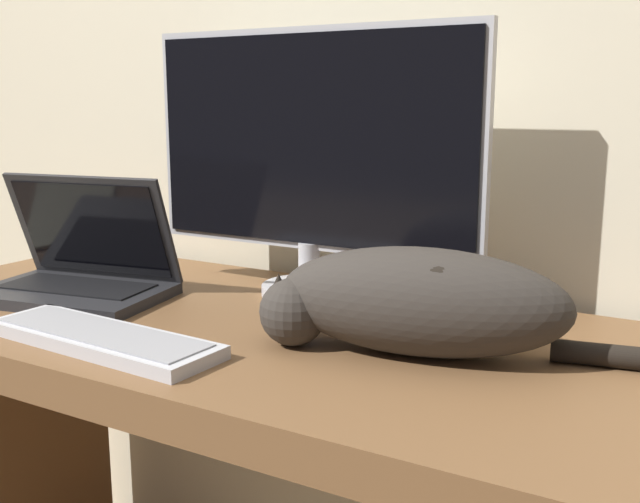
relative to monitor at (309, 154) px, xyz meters
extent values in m
cube|color=beige|center=(-0.01, 0.19, 0.28)|extent=(6.40, 0.06, 2.60)
cube|color=brown|center=(-0.01, -0.19, -0.29)|extent=(1.41, 0.64, 0.06)
cube|color=brown|center=(-0.68, -0.19, -0.67)|extent=(0.04, 0.59, 0.70)
cylinder|color=#B2B2B7|center=(0.00, 0.00, -0.25)|extent=(0.18, 0.18, 0.02)
cylinder|color=#B2B2B7|center=(0.00, 0.00, -0.20)|extent=(0.04, 0.04, 0.08)
cube|color=#B2B2B7|center=(0.00, 0.00, 0.02)|extent=(0.66, 0.02, 0.39)
cube|color=black|center=(0.00, -0.01, 0.02)|extent=(0.64, 0.01, 0.37)
cube|color=#232326|center=(-0.36, -0.24, -0.25)|extent=(0.36, 0.27, 0.02)
cube|color=black|center=(-0.36, -0.23, -0.24)|extent=(0.29, 0.16, 0.00)
cube|color=#232326|center=(-0.37, -0.17, -0.14)|extent=(0.34, 0.14, 0.20)
cube|color=black|center=(-0.37, -0.18, -0.14)|extent=(0.31, 0.12, 0.18)
cube|color=#BCBCC1|center=(-0.11, -0.41, -0.25)|extent=(0.40, 0.14, 0.02)
cube|color=#939397|center=(-0.11, -0.41, -0.24)|extent=(0.37, 0.11, 0.00)
ellipsoid|color=#332D28|center=(0.30, -0.20, -0.18)|extent=(0.44, 0.24, 0.15)
ellipsoid|color=black|center=(0.32, -0.20, -0.14)|extent=(0.21, 0.16, 0.06)
sphere|color=#332D28|center=(0.13, -0.26, -0.21)|extent=(0.10, 0.10, 0.10)
cone|color=black|center=(0.11, -0.26, -0.17)|extent=(0.03, 0.03, 0.03)
cone|color=black|center=(0.15, -0.26, -0.17)|extent=(0.03, 0.03, 0.03)
cylinder|color=black|center=(0.57, -0.12, -0.24)|extent=(0.19, 0.07, 0.03)
camera|label=1|loc=(0.69, -1.16, 0.10)|focal=42.00mm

